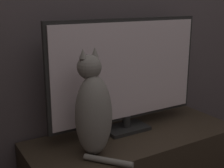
% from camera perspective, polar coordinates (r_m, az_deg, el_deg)
% --- Properties ---
extents(tv, '(0.92, 0.15, 0.63)m').
position_cam_1_polar(tv, '(1.70, 2.82, 1.99)').
color(tv, black).
rests_on(tv, tv_stand).
extents(cat, '(0.19, 0.31, 0.51)m').
position_cam_1_polar(cat, '(1.46, -3.52, -4.94)').
color(cat, gray).
rests_on(cat, tv_stand).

